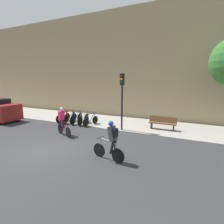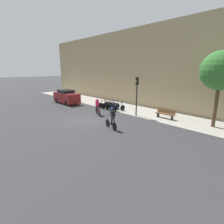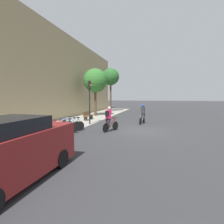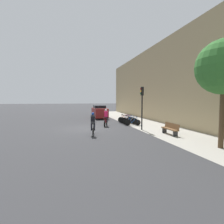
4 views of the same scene
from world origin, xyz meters
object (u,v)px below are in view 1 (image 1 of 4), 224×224
Objects in this scene: traffic_light_pole at (122,92)px; parked_bike_3 at (83,119)px; parked_bike_2 at (76,118)px; parked_bike_4 at (91,120)px; parked_bike_1 at (70,118)px; bench at (163,123)px; parked_bike_0 at (63,117)px; cyclist_grey at (111,140)px; cyclist_pink at (62,120)px.

parked_bike_3 is at bearing 177.63° from traffic_light_pole.
parked_bike_4 is (1.32, -0.00, -0.02)m from parked_bike_2.
parked_bike_2 is 1.01× the size of parked_bike_4.
parked_bike_2 is 1.32m from parked_bike_4.
parked_bike_1 is 1.98m from parked_bike_4.
parked_bike_1 is at bearing -171.01° from bench.
parked_bike_0 is 7.88m from bench.
parked_bike_0 is (-6.61, 4.70, -0.55)m from cyclist_grey.
cyclist_grey is at bearing -41.59° from parked_bike_2.
bench is at bearing 10.99° from parked_bike_3.
bench is at bearing 78.54° from cyclist_grey.
parked_bike_1 is at bearing 178.32° from traffic_light_pole.
parked_bike_3 is (1.32, 0.00, 0.00)m from parked_bike_1.
cyclist_pink is 1.05× the size of parked_bike_3.
cyclist_pink is 3.28m from parked_bike_1.
cyclist_grey is at bearing -49.78° from parked_bike_4.
traffic_light_pole reaches higher than parked_bike_4.
cyclist_grey is (4.28, -1.92, 0.00)m from cyclist_pink.
cyclist_pink reaches higher than bench.
parked_bike_3 is (-0.35, 2.78, -0.54)m from cyclist_pink.
parked_bike_0 is 1.32m from parked_bike_2.
parked_bike_4 is 0.43× the size of traffic_light_pole.
cyclist_grey is at bearing -35.38° from parked_bike_0.
parked_bike_0 is 0.97× the size of parked_bike_1.
cyclist_grey is 0.46× the size of traffic_light_pole.
cyclist_grey is at bearing -38.27° from parked_bike_1.
parked_bike_2 reaches higher than parked_bike_1.
parked_bike_1 is at bearing -179.91° from parked_bike_2.
traffic_light_pole reaches higher than cyclist_pink.
parked_bike_1 is 1.32m from parked_bike_3.
parked_bike_1 is at bearing 121.02° from cyclist_pink.
parked_bike_2 is (1.32, 0.00, 0.02)m from parked_bike_0.
bench is (1.18, 5.83, -0.47)m from cyclist_grey.
traffic_light_pole is (2.60, -0.13, 2.25)m from parked_bike_4.
cyclist_grey is 1.07× the size of parked_bike_4.
parked_bike_0 is at bearing 130.00° from cyclist_pink.
parked_bike_0 is 5.71m from traffic_light_pole.
parked_bike_2 is at bearing 0.09° from parked_bike_1.
parked_bike_1 is at bearing -179.98° from parked_bike_3.
parked_bike_3 is at bearing 0.03° from parked_bike_0.
parked_bike_2 is 0.66m from parked_bike_3.
traffic_light_pole is at bearing -2.37° from parked_bike_3.
bench is (5.81, 1.13, 0.07)m from parked_bike_3.
cyclist_grey is 1.04× the size of parked_bike_3.
cyclist_grey is 1.06× the size of parked_bike_2.
cyclist_pink is 3.00m from parked_bike_2.
cyclist_pink is 4.69m from cyclist_grey.
parked_bike_3 is at bearing 0.02° from parked_bike_1.
cyclist_grey is 5.05m from traffic_light_pole.
parked_bike_4 is (0.31, 2.78, -0.56)m from cyclist_pink.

